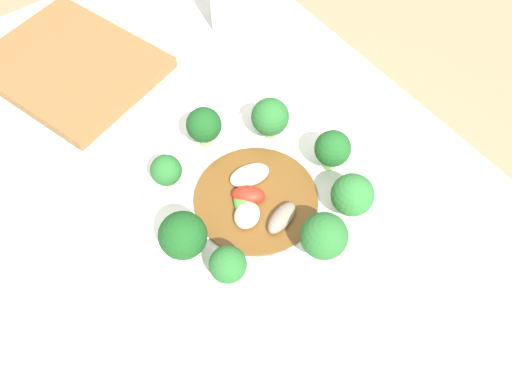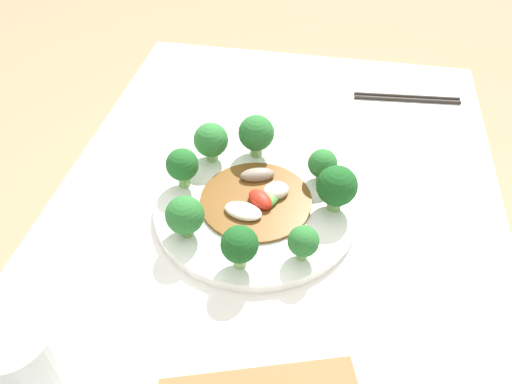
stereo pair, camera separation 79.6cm
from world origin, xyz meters
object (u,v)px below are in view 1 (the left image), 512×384
at_px(broccoli_northwest, 270,117).
at_px(stirfry_center, 256,200).
at_px(broccoli_southwest, 166,171).
at_px(broccoli_north, 333,149).
at_px(broccoli_west, 204,126).
at_px(drinking_glass, 234,1).
at_px(broccoli_southeast, 228,265).
at_px(broccoli_east, 324,237).
at_px(plate, 256,203).
at_px(broccoli_northeast, 352,195).
at_px(cutting_board, 71,66).
at_px(broccoli_south, 183,236).

distance_m(broccoli_northwest, stirfry_center, 0.12).
bearing_deg(broccoli_southwest, broccoli_north, 60.79).
bearing_deg(broccoli_west, stirfry_center, -0.99).
xyz_separation_m(stirfry_center, drinking_glass, (-0.31, 0.19, 0.03)).
relative_size(broccoli_southeast, broccoli_east, 0.76).
relative_size(plate, stirfry_center, 1.83).
height_order(broccoli_north, stirfry_center, broccoli_north).
bearing_deg(broccoli_northeast, broccoli_northwest, -178.37).
xyz_separation_m(broccoli_northwest, cutting_board, (-0.31, -0.17, -0.04)).
relative_size(broccoli_northwest, broccoli_west, 0.97).
bearing_deg(plate, stirfry_center, -45.90).
distance_m(broccoli_east, broccoli_northeast, 0.07).
height_order(broccoli_southwest, cutting_board, broccoli_southwest).
bearing_deg(broccoli_south, broccoli_north, 87.96).
height_order(broccoli_south, drinking_glass, drinking_glass).
bearing_deg(broccoli_west, broccoli_southwest, -70.77).
bearing_deg(cutting_board, broccoli_southeast, -0.45).
height_order(plate, stirfry_center, stirfry_center).
relative_size(broccoli_southwest, broccoli_west, 0.80).
height_order(broccoli_north, broccoli_west, same).
xyz_separation_m(plate, stirfry_center, (0.00, -0.00, 0.01)).
bearing_deg(broccoli_east, plate, -169.89).
bearing_deg(drinking_glass, broccoli_northwest, -23.87).
xyz_separation_m(drinking_glass, cutting_board, (-0.07, -0.27, -0.04)).
xyz_separation_m(broccoli_southwest, stirfry_center, (0.09, 0.08, -0.02)).
distance_m(broccoli_west, broccoli_southeast, 0.21).
bearing_deg(stirfry_center, broccoli_east, 11.69).
bearing_deg(broccoli_south, broccoli_east, 53.11).
xyz_separation_m(broccoli_southeast, cutting_board, (-0.45, 0.00, -0.04)).
bearing_deg(broccoli_northwest, broccoli_north, 18.15).
relative_size(drinking_glass, cutting_board, 0.33).
relative_size(broccoli_southwest, broccoli_south, 0.72).
distance_m(broccoli_northwest, broccoli_south, 0.22).
relative_size(broccoli_west, broccoli_east, 0.91).
distance_m(broccoli_west, stirfry_center, 0.13).
distance_m(broccoli_west, cutting_board, 0.28).
distance_m(plate, broccoli_southwest, 0.13).
relative_size(broccoli_north, broccoli_southwest, 1.24).
bearing_deg(broccoli_northeast, broccoli_east, -70.59).
height_order(broccoli_north, broccoli_northwest, broccoli_north).
bearing_deg(stirfry_center, cutting_board, -167.69).
height_order(broccoli_southeast, broccoli_east, broccoli_east).
height_order(broccoli_southeast, broccoli_northeast, broccoli_northeast).
bearing_deg(broccoli_east, broccoli_north, 134.18).
height_order(broccoli_west, broccoli_east, broccoli_east).
height_order(broccoli_northwest, broccoli_east, broccoli_east).
xyz_separation_m(broccoli_north, broccoli_east, (0.09, -0.09, 0.00)).
distance_m(plate, broccoli_northwest, 0.12).
bearing_deg(stirfry_center, broccoli_north, 83.09).
bearing_deg(plate, broccoli_east, 10.11).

